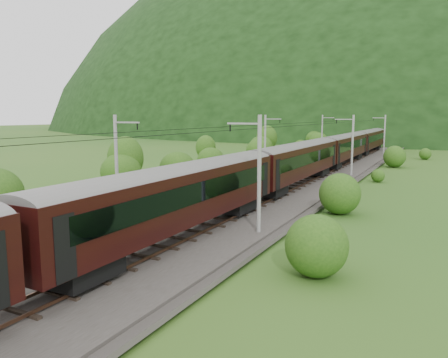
% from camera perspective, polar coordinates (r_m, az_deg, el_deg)
% --- Properties ---
extents(ground, '(600.00, 600.00, 0.00)m').
position_cam_1_polar(ground, '(33.23, -5.45, -6.09)').
color(ground, '#28571B').
rests_on(ground, ground).
extents(railbed, '(14.00, 220.00, 0.30)m').
position_cam_1_polar(railbed, '(41.75, 1.96, -2.86)').
color(railbed, '#38332D').
rests_on(railbed, ground).
extents(track_left, '(2.40, 220.00, 0.27)m').
position_cam_1_polar(track_left, '(42.76, -0.95, -2.29)').
color(track_left, brown).
rests_on(track_left, railbed).
extents(track_right, '(2.40, 220.00, 0.27)m').
position_cam_1_polar(track_right, '(40.76, 5.02, -2.85)').
color(track_right, brown).
rests_on(track_right, railbed).
extents(catenary_left, '(2.54, 192.28, 8.00)m').
position_cam_1_polar(catenary_left, '(63.69, 5.45, 4.93)').
color(catenary_left, gray).
rests_on(catenary_left, railbed).
extents(catenary_right, '(2.54, 192.28, 8.00)m').
position_cam_1_polar(catenary_right, '(60.25, 16.36, 4.44)').
color(catenary_right, gray).
rests_on(catenary_right, railbed).
extents(overhead_wires, '(4.83, 198.00, 0.03)m').
position_cam_1_polar(overhead_wires, '(40.97, 2.01, 6.72)').
color(overhead_wires, black).
rests_on(overhead_wires, ground).
extents(mountain_main, '(504.00, 360.00, 244.00)m').
position_cam_1_polar(mountain_main, '(287.71, 23.82, 6.01)').
color(mountain_main, black).
rests_on(mountain_main, ground).
extents(mountain_ridge, '(336.00, 280.00, 132.00)m').
position_cam_1_polar(mountain_ridge, '(354.85, 4.41, 7.01)').
color(mountain_ridge, black).
rests_on(mountain_ridge, ground).
extents(train, '(3.24, 154.98, 5.65)m').
position_cam_1_polar(train, '(61.72, 13.04, 3.99)').
color(train, black).
rests_on(train, ground).
extents(hazard_post_near, '(0.16, 0.16, 1.53)m').
position_cam_1_polar(hazard_post_near, '(59.83, 9.72, 1.33)').
color(hazard_post_near, red).
rests_on(hazard_post_near, railbed).
extents(hazard_post_far, '(0.15, 0.15, 1.42)m').
position_cam_1_polar(hazard_post_far, '(69.45, 13.00, 2.15)').
color(hazard_post_far, red).
rests_on(hazard_post_far, railbed).
extents(signal, '(0.26, 0.26, 2.38)m').
position_cam_1_polar(signal, '(79.05, 11.12, 3.44)').
color(signal, black).
rests_on(signal, railbed).
extents(vegetation_left, '(12.57, 145.25, 6.17)m').
position_cam_1_polar(vegetation_left, '(59.97, -4.36, 2.56)').
color(vegetation_left, '#254E14').
rests_on(vegetation_left, ground).
extents(vegetation_right, '(6.97, 105.14, 3.12)m').
position_cam_1_polar(vegetation_right, '(40.04, 17.23, -1.88)').
color(vegetation_right, '#254E14').
rests_on(vegetation_right, ground).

